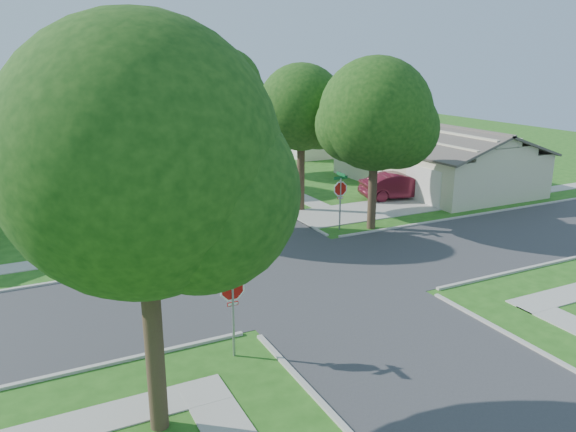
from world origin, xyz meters
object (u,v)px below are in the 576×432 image
at_px(stop_sign_ne, 340,191).
at_px(tree_w_near, 129,110).
at_px(car_driveway, 400,186).
at_px(tree_e_far, 178,85).
at_px(tree_e_near, 302,111).
at_px(tree_sw_corner, 144,170).
at_px(tree_w_mid, 92,89).
at_px(tree_ne_corner, 376,119).
at_px(car_curb_east, 212,166).
at_px(tree_e_mid, 226,89).
at_px(stop_sign_sw, 232,293).
at_px(tree_w_far, 72,93).
at_px(house_ne_far, 308,132).
at_px(house_ne_near, 432,163).
at_px(car_curb_west, 108,139).

relative_size(stop_sign_ne, tree_w_near, 0.33).
bearing_deg(car_driveway, tree_e_far, 27.43).
height_order(tree_e_near, tree_sw_corner, tree_sw_corner).
bearing_deg(tree_w_near, tree_w_mid, 89.98).
bearing_deg(tree_w_mid, tree_ne_corner, -56.78).
height_order(tree_e_near, tree_e_far, tree_e_far).
relative_size(tree_w_mid, car_curb_east, 2.11).
bearing_deg(stop_sign_ne, tree_e_mid, 89.80).
relative_size(stop_sign_sw, car_curb_east, 0.66).
bearing_deg(tree_ne_corner, tree_w_far, 110.28).
xyz_separation_m(tree_e_mid, car_curb_east, (-1.56, -0.86, -5.48)).
bearing_deg(house_ne_far, tree_e_mid, -144.58).
distance_m(tree_e_far, tree_w_mid, 16.05).
xyz_separation_m(tree_sw_corner, house_ne_near, (23.43, 17.99, -4.75)).
bearing_deg(tree_w_far, car_curb_east, -60.47).
bearing_deg(car_curb_west, car_driveway, 109.29).
bearing_deg(house_ne_far, tree_w_far, 166.36).
xyz_separation_m(tree_e_near, car_curb_east, (-1.55, 11.14, -4.87)).
bearing_deg(tree_w_near, tree_e_far, 69.40).
bearing_deg(tree_w_near, tree_e_near, -0.00).
relative_size(tree_w_far, house_ne_near, 0.59).
distance_m(tree_e_mid, tree_w_far, 16.06).
xyz_separation_m(stop_sign_ne, tree_w_near, (-9.34, 4.31, 4.08)).
bearing_deg(tree_e_far, stop_sign_sw, -103.73).
bearing_deg(tree_e_mid, car_curb_west, 108.35).
bearing_deg(tree_sw_corner, tree_w_mid, 84.30).
bearing_deg(stop_sign_sw, stop_sign_ne, 45.00).
bearing_deg(tree_ne_corner, tree_sw_corner, -140.93).
xyz_separation_m(tree_w_near, house_ne_far, (20.64, 19.99, -4.60)).
relative_size(tree_e_far, tree_sw_corner, 0.91).
bearing_deg(stop_sign_ne, tree_w_near, 155.26).
xyz_separation_m(tree_w_far, tree_sw_corner, (-2.78, -41.00, 0.76)).
xyz_separation_m(tree_e_far, house_ne_near, (11.24, -23.01, -4.46)).
bearing_deg(tree_ne_corner, tree_e_near, 108.53).
relative_size(tree_sw_corner, car_driveway, 1.95).
height_order(tree_e_near, tree_w_far, tree_e_near).
relative_size(tree_e_far, car_driveway, 1.78).
height_order(tree_e_mid, tree_w_mid, tree_w_mid).
bearing_deg(car_curb_west, tree_e_mid, 104.88).
distance_m(tree_e_near, tree_w_near, 9.41).
relative_size(house_ne_near, house_ne_far, 1.00).
relative_size(tree_w_near, tree_w_far, 1.12).
relative_size(tree_e_mid, tree_w_near, 1.03).
bearing_deg(car_curb_east, tree_sw_corner, -112.08).
distance_m(tree_sw_corner, house_ne_near, 29.92).
xyz_separation_m(tree_w_mid, tree_sw_corner, (-2.80, -28.00, -0.23)).
bearing_deg(car_curb_east, tree_w_near, -125.84).
bearing_deg(car_curb_east, tree_ne_corner, -79.46).
distance_m(tree_sw_corner, car_driveway, 25.19).
bearing_deg(tree_w_far, tree_e_far, 0.00).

